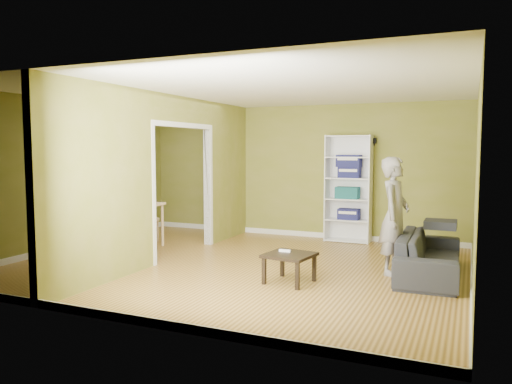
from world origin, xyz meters
TOP-DOWN VIEW (x-y plane):
  - room_shell at (0.00, 0.00)m, footprint 6.50×6.50m
  - partition at (-1.20, 0.00)m, footprint 0.22×5.50m
  - wall_speaker at (1.50, 2.69)m, footprint 0.10×0.10m
  - sofa at (2.70, 0.46)m, footprint 2.03×0.91m
  - person at (2.23, 0.39)m, footprint 0.77×0.63m
  - bookshelf at (1.08, 2.61)m, footprint 0.85×0.37m
  - paper_box_navy_a at (1.09, 2.56)m, footprint 0.39×0.25m
  - paper_box_teal at (1.06, 2.56)m, footprint 0.43×0.28m
  - paper_box_navy_b at (1.09, 2.56)m, footprint 0.40×0.26m
  - paper_box_navy_c at (1.08, 2.56)m, footprint 0.44×0.29m
  - coffee_table at (1.04, -0.64)m, footprint 0.58×0.58m
  - game_controller at (0.95, -0.56)m, footprint 0.16×0.04m
  - dining_table at (-2.45, 0.37)m, footprint 1.27×0.85m
  - chair_left at (-3.24, 0.41)m, footprint 0.47×0.47m
  - chair_near at (-2.42, -0.22)m, footprint 0.63×0.63m
  - chair_far at (-2.33, 0.95)m, footprint 0.54×0.54m

SIDE VIEW (x-z plane):
  - coffee_table at x=1.04m, z-range 0.14..0.52m
  - sofa at x=2.70m, z-range 0.00..0.77m
  - game_controller at x=0.95m, z-range 0.39..0.42m
  - chair_far at x=-2.33m, z-range 0.00..0.93m
  - chair_left at x=-3.24m, z-range 0.00..0.99m
  - chair_near at x=-2.42m, z-range 0.00..1.04m
  - paper_box_navy_a at x=1.09m, z-range 0.42..0.62m
  - dining_table at x=-2.45m, z-range 0.32..1.11m
  - paper_box_teal at x=1.06m, z-range 0.82..1.04m
  - person at x=2.23m, z-range 0.00..1.93m
  - bookshelf at x=1.08m, z-range 0.00..2.01m
  - room_shell at x=0.00m, z-range -1.95..4.55m
  - partition at x=-1.20m, z-range 0.00..2.60m
  - paper_box_navy_b at x=1.09m, z-range 1.21..1.41m
  - paper_box_navy_c at x=1.08m, z-range 1.44..1.66m
  - wall_speaker at x=1.50m, z-range 1.85..1.95m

